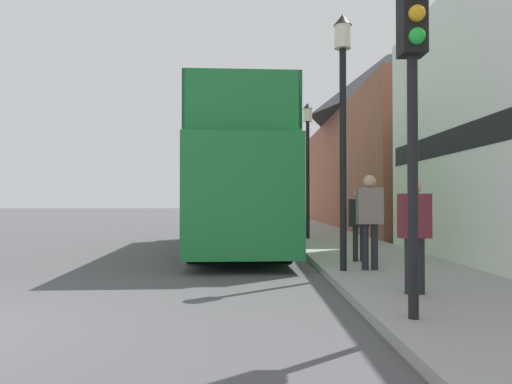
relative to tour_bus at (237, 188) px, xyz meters
The scene contains 12 objects.
ground_plane 12.00m from the tour_bus, 106.84° to the left, with size 144.00×144.00×0.00m, color #4C4C4F.
sidewalk 9.16m from the tour_bus, 68.18° to the left, with size 3.01×108.00×0.14m.
brick_terrace_rear 14.36m from the tour_bus, 56.13° to the left, with size 6.00×20.44×9.39m.
tour_bus is the anchor object (origin of this frame).
parked_car_ahead_of_bus 8.05m from the tour_bus, 84.87° to the left, with size 1.89×4.50×1.46m.
pedestrian_nearest 8.39m from the tour_bus, 70.73° to the right, with size 0.44×0.24×1.66m.
pedestrian_second 6.07m from the tour_bus, 63.18° to the right, with size 0.48×0.27×1.84m.
pedestrian_third 4.98m from the tour_bus, 55.10° to the right, with size 0.42×0.23×1.59m.
traffic_signal 9.74m from the tour_bus, 76.59° to the right, with size 0.28×0.42×3.85m.
lamp_post_nearest 6.12m from the tour_bus, 68.15° to the right, with size 0.35×0.35×4.96m.
lamp_post_second 3.98m from the tour_bus, 47.32° to the left, with size 0.35×0.35×4.84m.
lamp_post_third 11.17m from the tour_bus, 77.31° to the left, with size 0.35×0.35×4.43m.
Camera 1 is at (3.81, -5.39, 1.48)m, focal length 35.00 mm.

